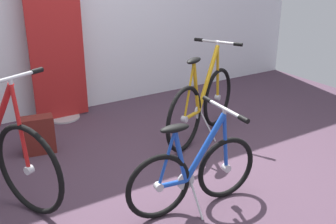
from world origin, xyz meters
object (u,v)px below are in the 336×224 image
folding_bike_foreground (194,171)px  display_bike_right (202,104)px  floor_banner_stand (58,58)px  backpack_on_floor (38,135)px

folding_bike_foreground → display_bike_right: 1.26m
floor_banner_stand → folding_bike_foreground: floor_banner_stand is taller
floor_banner_stand → display_bike_right: bearing=-50.0°
floor_banner_stand → backpack_on_floor: size_ratio=4.40×
folding_bike_foreground → display_bike_right: display_bike_right is taller
display_bike_right → backpack_on_floor: bearing=160.7°
folding_bike_foreground → backpack_on_floor: folding_bike_foreground is taller
folding_bike_foreground → display_bike_right: bearing=50.5°
backpack_on_floor → display_bike_right: bearing=-19.3°
floor_banner_stand → display_bike_right: floor_banner_stand is taller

